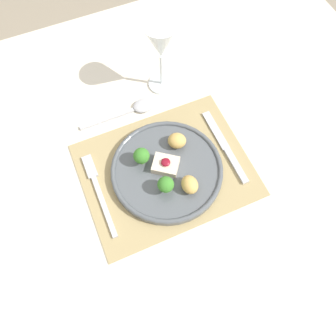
# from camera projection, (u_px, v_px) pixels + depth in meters

# --- Properties ---
(ground_plane) EXTENTS (8.00, 8.00, 0.00)m
(ground_plane) POSITION_uv_depth(u_px,v_px,m) (167.00, 239.00, 1.47)
(ground_plane) COLOR gray
(dining_table) EXTENTS (1.43, 1.19, 0.74)m
(dining_table) POSITION_uv_depth(u_px,v_px,m) (166.00, 182.00, 0.87)
(dining_table) COLOR beige
(dining_table) RESTS_ON ground_plane
(placemat) EXTENTS (0.40, 0.32, 0.00)m
(placemat) POSITION_uv_depth(u_px,v_px,m) (166.00, 170.00, 0.80)
(placemat) COLOR #9E895B
(placemat) RESTS_ON dining_table
(dinner_plate) EXTENTS (0.27, 0.27, 0.07)m
(dinner_plate) POSITION_uv_depth(u_px,v_px,m) (168.00, 169.00, 0.78)
(dinner_plate) COLOR #4C5156
(dinner_plate) RESTS_ON placemat
(fork) EXTENTS (0.02, 0.22, 0.01)m
(fork) POSITION_uv_depth(u_px,v_px,m) (98.00, 188.00, 0.77)
(fork) COLOR #B2B2B7
(fork) RESTS_ON placemat
(knife) EXTENTS (0.02, 0.22, 0.01)m
(knife) POSITION_uv_depth(u_px,v_px,m) (227.00, 151.00, 0.82)
(knife) COLOR #B2B2B7
(knife) RESTS_ON placemat
(spoon) EXTENTS (0.20, 0.04, 0.02)m
(spoon) POSITION_uv_depth(u_px,v_px,m) (135.00, 109.00, 0.87)
(spoon) COLOR #B2B2B7
(spoon) RESTS_ON dining_table
(wine_glass_near) EXTENTS (0.09, 0.09, 0.20)m
(wine_glass_near) POSITION_uv_depth(u_px,v_px,m) (161.00, 44.00, 0.78)
(wine_glass_near) COLOR white
(wine_glass_near) RESTS_ON dining_table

